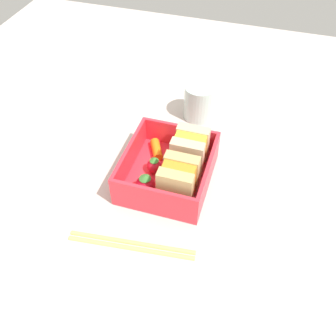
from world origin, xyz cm
name	(u,v)px	position (x,y,z in cm)	size (l,w,h in cm)	color
ground_plane	(168,183)	(0.00, 0.00, -1.00)	(120.00, 120.00, 2.00)	beige
bento_tray	(168,177)	(0.00, 0.00, 0.60)	(15.65, 13.96, 1.20)	#E92E3D
bento_rim	(168,165)	(0.00, 0.00, 3.48)	(15.65, 13.96, 4.56)	#E92E3D
sandwich_left	(190,150)	(-3.46, 2.74, 4.40)	(5.66, 5.47, 6.39)	#D9B48C
sandwich_center_left	(178,180)	(3.46, 2.74, 4.40)	(5.66, 5.47, 6.39)	tan
carrot_stick_far_left	(156,149)	(-4.34, -3.45, 2.00)	(1.59, 1.59, 4.25)	orange
strawberry_far_left	(154,166)	(0.12, -2.38, 2.60)	(2.55, 2.55, 3.15)	red
strawberry_left	(145,184)	(4.63, -2.33, 2.89)	(3.15, 3.15, 3.75)	red
chopstick_pair	(131,244)	(14.02, -1.31, 0.35)	(3.70, 18.90, 0.70)	#D7B467
drinking_glass	(199,102)	(-17.93, 0.93, 3.51)	(6.00, 6.00, 7.02)	silver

